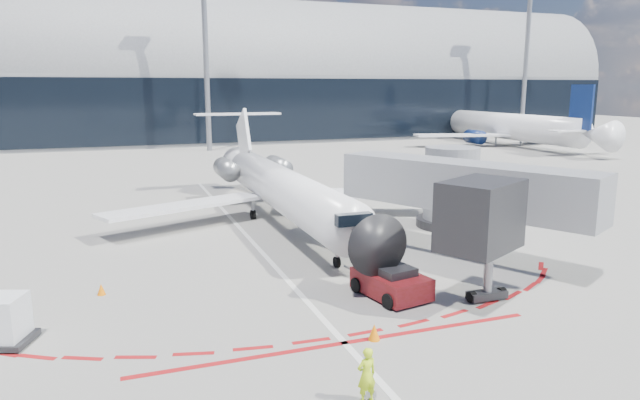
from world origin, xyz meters
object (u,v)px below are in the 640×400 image
object	(u,v)px
pushback_tug	(391,283)
ramp_worker	(367,375)
uld_container	(1,321)
regional_jet	(279,186)

from	to	relation	value
pushback_tug	ramp_worker	size ratio (longest dim) A/B	3.22
ramp_worker	uld_container	xyz separation A→B (m)	(-9.74, 7.19, 0.04)
regional_jet	ramp_worker	world-z (taller)	regional_jet
uld_container	pushback_tug	bearing A→B (deg)	18.37
pushback_tug	ramp_worker	bearing A→B (deg)	-133.02
pushback_tug	ramp_worker	world-z (taller)	ramp_worker
ramp_worker	uld_container	world-z (taller)	uld_container
regional_jet	pushback_tug	world-z (taller)	regional_jet
ramp_worker	uld_container	distance (m)	12.11
regional_jet	pushback_tug	xyz separation A→B (m)	(0.70, -13.97, -1.68)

